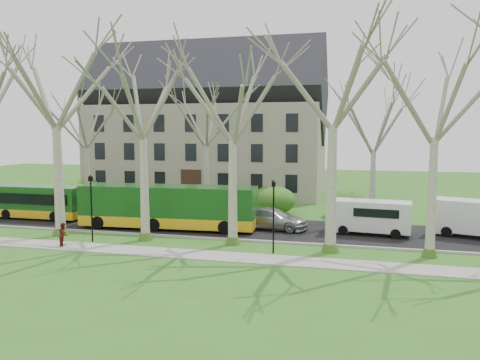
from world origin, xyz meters
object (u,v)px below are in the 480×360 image
van_a (370,218)px  van_b (479,219)px  bus_lead (21,201)px  pedestrian_b (64,234)px  sedan (272,219)px  bus_follow (168,206)px

van_a → van_b: (7.07, 0.71, 0.07)m
bus_lead → van_a: (27.98, 0.39, -0.22)m
pedestrian_b → van_a: bearing=-81.9°
sedan → van_a: 6.96m
bus_follow → bus_lead: bearing=171.9°
bus_follow → van_a: bearing=2.5°
van_b → van_a: bearing=-156.2°
bus_lead → pedestrian_b: size_ratio=7.65×
sedan → pedestrian_b: (-11.80, -8.14, -0.04)m
bus_lead → pedestrian_b: (9.23, -7.64, -0.66)m
bus_lead → pedestrian_b: 12.00m
bus_lead → sedan: bus_lead is taller
sedan → bus_lead: bearing=100.0°
bus_follow → van_a: size_ratio=2.42×
bus_follow → van_b: bearing=2.4°
van_b → bus_lead: bearing=-160.1°
van_a → pedestrian_b: size_ratio=3.71×
sedan → van_b: (14.02, 0.59, 0.48)m
bus_lead → pedestrian_b: bearing=-39.6°
bus_follow → sedan: bearing=8.8°
bus_follow → pedestrian_b: size_ratio=8.97×
bus_lead → van_b: (35.05, 1.10, -0.14)m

